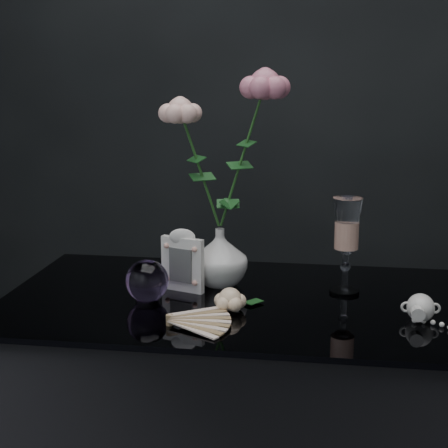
% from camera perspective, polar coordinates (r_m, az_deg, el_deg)
% --- Properties ---
extents(vase, '(0.16, 0.16, 0.13)m').
position_cam_1_polar(vase, '(1.56, -0.34, -2.77)').
color(vase, silver).
rests_on(vase, table).
extents(wine_glass, '(0.08, 0.08, 0.21)m').
position_cam_1_polar(wine_glass, '(1.52, 10.12, -1.82)').
color(wine_glass, white).
rests_on(wine_glass, table).
extents(picture_frame, '(0.13, 0.11, 0.14)m').
position_cam_1_polar(picture_frame, '(1.52, -3.46, -3.00)').
color(picture_frame, white).
rests_on(picture_frame, table).
extents(paperweight, '(0.11, 0.11, 0.09)m').
position_cam_1_polar(paperweight, '(1.47, -6.41, -4.73)').
color(paperweight, '#9B73BC').
rests_on(paperweight, table).
extents(paper_fan, '(0.26, 0.21, 0.02)m').
position_cam_1_polar(paper_fan, '(1.34, -4.55, -7.87)').
color(paper_fan, '#FEF4CB').
rests_on(paper_fan, table).
extents(loose_rose, '(0.16, 0.18, 0.05)m').
position_cam_1_polar(loose_rose, '(1.41, 0.49, -6.31)').
color(loose_rose, '#FFCEA4').
rests_on(loose_rose, table).
extents(pearl_jar, '(0.19, 0.20, 0.06)m').
position_cam_1_polar(pearl_jar, '(1.41, 16.03, -6.60)').
color(pearl_jar, silver).
rests_on(pearl_jar, table).
extents(roses, '(0.26, 0.13, 0.41)m').
position_cam_1_polar(roses, '(1.51, 0.20, 6.69)').
color(roses, '#FFBAAC').
rests_on(roses, vase).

